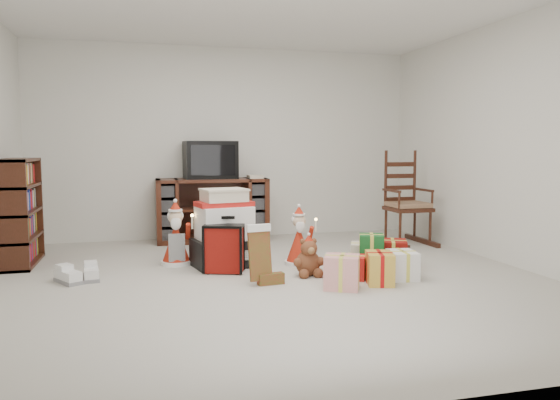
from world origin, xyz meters
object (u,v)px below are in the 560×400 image
at_px(rocking_chair, 406,210).
at_px(teddy_bear, 308,259).
at_px(red_suitcase, 224,249).
at_px(tv_stand, 212,210).
at_px(mrs_claus_figurine, 176,240).
at_px(santa_figurine, 299,242).
at_px(gift_pile, 224,233).
at_px(sneaker_pair, 80,275).
at_px(gift_cluster, 369,261).
at_px(crt_television, 210,160).
at_px(bookshelf, 20,214).

distance_m(rocking_chair, teddy_bear, 2.21).
bearing_deg(red_suitcase, teddy_bear, -3.89).
height_order(tv_stand, mrs_claus_figurine, tv_stand).
bearing_deg(red_suitcase, rocking_chair, 42.24).
height_order(rocking_chair, santa_figurine, rocking_chair).
height_order(gift_pile, santa_figurine, gift_pile).
bearing_deg(sneaker_pair, rocking_chair, -5.75).
bearing_deg(sneaker_pair, gift_cluster, -31.69).
bearing_deg(santa_figurine, tv_stand, 112.11).
relative_size(red_suitcase, crt_television, 0.82).
xyz_separation_m(rocking_chair, gift_cluster, (-1.16, -1.53, -0.27)).
height_order(sneaker_pair, gift_cluster, gift_cluster).
relative_size(red_suitcase, mrs_claus_figurine, 0.82).
height_order(red_suitcase, santa_figurine, santa_figurine).
xyz_separation_m(gift_pile, red_suitcase, (-0.05, -0.29, -0.10)).
height_order(bookshelf, rocking_chair, rocking_chair).
bearing_deg(santa_figurine, teddy_bear, -96.32).
distance_m(rocking_chair, gift_pile, 2.52).
relative_size(gift_pile, mrs_claus_figurine, 1.17).
height_order(red_suitcase, teddy_bear, red_suitcase).
xyz_separation_m(mrs_claus_figurine, gift_cluster, (1.71, -0.96, -0.11)).
height_order(red_suitcase, gift_cluster, red_suitcase).
relative_size(santa_figurine, sneaker_pair, 1.43).
bearing_deg(santa_figurine, crt_television, 112.41).
height_order(bookshelf, santa_figurine, bookshelf).
relative_size(tv_stand, red_suitcase, 2.60).
height_order(tv_stand, red_suitcase, tv_stand).
height_order(gift_pile, crt_television, crt_television).
bearing_deg(red_suitcase, santa_figurine, 31.37).
bearing_deg(teddy_bear, red_suitcase, 157.17).
distance_m(tv_stand, gift_cluster, 2.58).
bearing_deg(teddy_bear, santa_figurine, 83.68).
bearing_deg(bookshelf, teddy_bear, -24.39).
bearing_deg(mrs_claus_figurine, tv_stand, 67.54).
height_order(bookshelf, gift_cluster, bookshelf).
relative_size(rocking_chair, mrs_claus_figurine, 1.83).
relative_size(bookshelf, mrs_claus_figurine, 1.65).
height_order(tv_stand, santa_figurine, tv_stand).
bearing_deg(teddy_bear, mrs_claus_figurine, 145.24).
bearing_deg(teddy_bear, bookshelf, 155.61).
distance_m(bookshelf, crt_television, 2.32).
height_order(bookshelf, mrs_claus_figurine, bookshelf).
bearing_deg(sneaker_pair, mrs_claus_figurine, 7.90).
bearing_deg(sneaker_pair, crt_television, 30.89).
bearing_deg(mrs_claus_figurine, gift_pile, -23.45).
relative_size(mrs_claus_figurine, crt_television, 0.99).
distance_m(rocking_chair, santa_figurine, 1.88).
bearing_deg(gift_pile, red_suitcase, -111.25).
bearing_deg(santa_figurine, gift_pile, 171.37).
bearing_deg(tv_stand, teddy_bear, -72.84).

